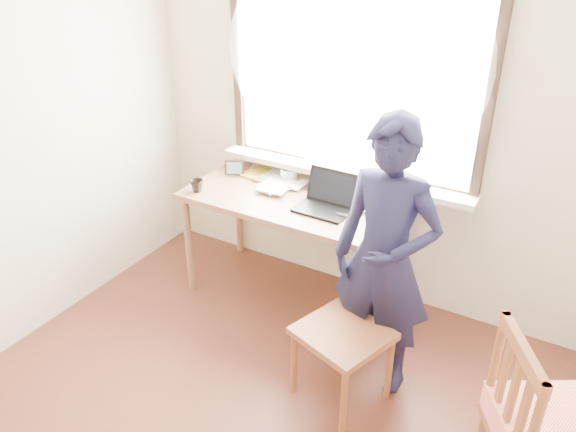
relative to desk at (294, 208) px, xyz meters
The scene contains 12 objects.
room_shell 1.75m from the desk, 74.05° to the right, with size 3.52×4.02×2.61m.
desk is the anchor object (origin of this frame).
laptop 0.30m from the desk, ahead, with size 0.36×0.29×0.24m.
mug_white 0.30m from the desk, 127.36° to the left, with size 0.12×0.12×0.10m, color white.
mug_dark 0.69m from the desk, 157.93° to the right, with size 0.09×0.09×0.09m, color black.
mouse 0.43m from the desk, 13.83° to the right, with size 0.08×0.06×0.03m, color black.
desk_clutter 0.28m from the desk, 129.27° to the left, with size 0.80×0.51×0.03m.
book_a 0.45m from the desk, 143.32° to the left, with size 0.22×0.29×0.03m, color white.
book_b 0.50m from the desk, 24.64° to the left, with size 0.19×0.26×0.02m, color white.
picture_frame 0.58m from the desk, 169.86° to the left, with size 0.13×0.08×0.11m.
work_chair 1.08m from the desk, 45.10° to the right, with size 0.58×0.56×0.47m.
person 0.97m from the desk, 29.25° to the right, with size 0.60×0.39×1.65m, color black.
Camera 1 is at (1.25, -1.37, 2.48)m, focal length 35.00 mm.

